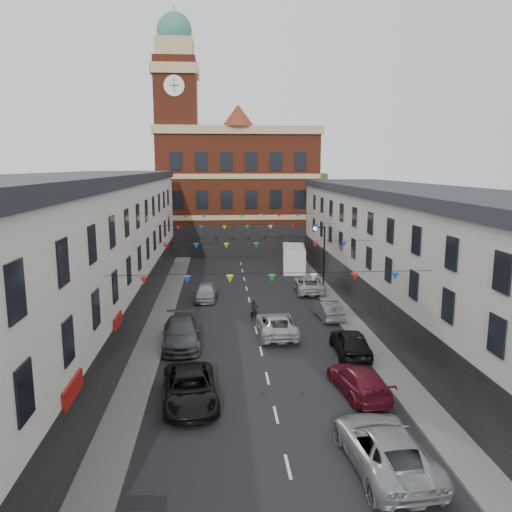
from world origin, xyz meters
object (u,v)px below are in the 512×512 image
object	(u,v)px
car_right_b	(385,448)
car_right_e	(327,310)
car_right_f	(309,284)
moving_car	(276,324)
car_left_d	(181,333)
street_lamp	(321,250)
pedestrian	(254,311)
car_right_d	(350,342)
white_van	(294,258)
car_left_c	(190,388)
car_left_e	(206,292)
car_right_c	(358,380)

from	to	relation	value
car_right_b	car_right_e	distance (m)	18.75
car_right_f	car_right_e	bearing A→B (deg)	92.46
car_right_f	moving_car	xyz separation A→B (m)	(-4.22, -11.26, 0.03)
car_left_d	street_lamp	bearing A→B (deg)	43.71
car_left_d	car_right_f	bearing A→B (deg)	46.83
car_right_e	pedestrian	size ratio (longest dim) A/B	2.58
car_right_d	white_van	bearing A→B (deg)	-89.06
car_right_f	white_van	distance (m)	9.73
car_left_c	car_right_f	distance (m)	22.78
moving_car	car_left_e	bearing A→B (deg)	-62.96
car_right_d	white_van	size ratio (longest dim) A/B	0.79
white_van	car_right_d	bearing A→B (deg)	-84.06
car_left_c	car_right_b	size ratio (longest dim) A/B	0.93
car_right_b	car_left_c	bearing A→B (deg)	-40.92
car_left_d	car_right_e	xyz separation A→B (m)	(10.46, 4.93, -0.13)
street_lamp	car_right_f	xyz separation A→B (m)	(-1.05, 0.18, -3.18)
car_left_c	car_right_d	distance (m)	10.82
car_left_d	car_right_f	distance (m)	16.50
white_van	pedestrian	world-z (taller)	white_van
car_right_d	moving_car	size ratio (longest dim) A/B	0.86
car_right_c	car_right_d	size ratio (longest dim) A/B	1.04
car_right_e	pedestrian	xyz separation A→B (m)	(-5.51, -0.39, 0.12)
moving_car	car_right_c	bearing A→B (deg)	108.05
car_left_c	car_right_c	bearing A→B (deg)	-2.58
car_left_e	car_right_f	world-z (taller)	car_left_e
car_right_d	car_left_d	bearing A→B (deg)	-11.43
car_left_e	moving_car	bearing A→B (deg)	-58.97
car_right_b	car_right_f	xyz separation A→B (m)	(1.90, 26.49, -0.09)
car_right_d	car_right_f	xyz separation A→B (m)	(0.19, 15.14, -0.07)
street_lamp	car_left_e	size ratio (longest dim) A/B	1.41
car_right_f	pedestrian	xyz separation A→B (m)	(-5.51, -8.23, 0.07)
car_left_e	car_left_c	bearing A→B (deg)	-87.71
car_left_c	car_left_e	distance (m)	18.81
street_lamp	car_left_e	world-z (taller)	street_lamp
car_left_c	car_right_f	size ratio (longest dim) A/B	1.04
car_left_e	white_van	xyz separation A→B (m)	(9.23, 11.63, 0.58)
car_right_b	car_right_c	distance (m)	6.23
street_lamp	moving_car	bearing A→B (deg)	-115.41
street_lamp	moving_car	distance (m)	12.67
car_left_c	car_right_b	xyz separation A→B (m)	(7.57, -5.76, 0.06)
street_lamp	moving_car	xyz separation A→B (m)	(-5.27, -11.08, -3.15)
car_left_e	pedestrian	xyz separation A→B (m)	(3.61, -6.32, 0.07)
car_right_c	moving_car	world-z (taller)	moving_car
street_lamp	car_left_d	distance (m)	17.33
car_right_e	car_left_e	bearing A→B (deg)	-38.37
street_lamp	car_right_b	xyz separation A→B (m)	(-2.95, -26.31, -3.09)
car_right_c	white_van	xyz separation A→B (m)	(1.25, 30.01, 0.60)
car_left_d	car_right_c	bearing A→B (deg)	-42.83
pedestrian	car_right_f	bearing A→B (deg)	52.04
street_lamp	car_right_e	distance (m)	8.38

